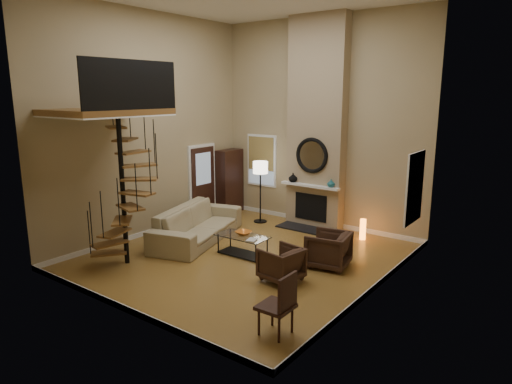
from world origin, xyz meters
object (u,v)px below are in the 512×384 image
Objects in this scene: armchair_far at (284,265)px; coffee_table at (242,243)px; sofa at (197,224)px; floor_lamp at (260,172)px; armchair_near at (332,250)px; accent_lamp at (363,230)px; hutch at (230,181)px; side_chair at (281,303)px.

coffee_table is at bearing -104.72° from armchair_far.
coffee_table is (1.56, -0.18, -0.11)m from sofa.
coffee_table is 0.70× the size of floor_lamp.
accent_lamp is at bearing 176.37° from armchair_near.
accent_lamp is at bearing 57.17° from coffee_table.
armchair_near is 0.49× the size of floor_lamp.
hutch is at bearing 6.24° from sofa.
hutch is 5.45m from armchair_far.
armchair_far is at bearing 121.94° from side_chair.
sofa is at bearing 173.40° from coffee_table.
armchair_near is at bearing -29.82° from floor_lamp.
hutch is 1.50m from floor_lamp.
armchair_near is 1.58× the size of accent_lamp.
hutch reaches higher than side_chair.
sofa is at bearing -93.56° from armchair_near.
armchair_near is 1.15× the size of armchair_far.
armchair_near is 3.03m from side_chair.
armchair_near is 0.69× the size of coffee_table.
coffee_table is 2.27× the size of accent_lamp.
accent_lamp is (4.34, -0.07, -0.70)m from hutch.
armchair_near is 1.32m from armchair_far.
armchair_far is 4.31m from floor_lamp.
hutch is 4.40m from accent_lamp.
hutch reaches higher than armchair_far.
accent_lamp is at bearing 100.21° from side_chair.
side_chair is (1.04, -1.68, 0.17)m from armchair_far.
sofa is 4.89m from side_chair.
sofa is 2.45m from floor_lamp.
armchair_near is (3.49, 0.38, -0.04)m from sofa.
sofa is 3.25m from armchair_far.
armchair_far is 1.72m from coffee_table.
armchair_near is at bearing 16.29° from coffee_table.
floor_lamp is (-3.18, 1.82, 1.06)m from armchair_near.
sofa reaches higher than armchair_far.
hutch reaches higher than sofa.
side_chair is (4.17, -2.56, 0.13)m from sofa.
side_chair is at bearing -44.14° from hutch.
coffee_table is 1.19× the size of side_chair.
coffee_table is 3.14m from accent_lamp.
coffee_table is (-1.93, -0.56, -0.07)m from armchair_near.
floor_lamp reaches higher than accent_lamp.
floor_lamp is at bearing -129.65° from armchair_near.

